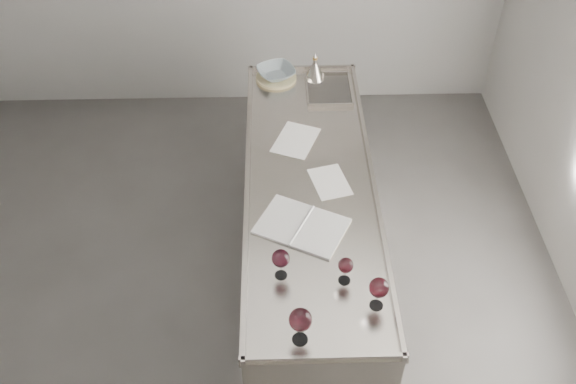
{
  "coord_description": "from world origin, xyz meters",
  "views": [
    {
      "loc": [
        0.3,
        -2.46,
        3.49
      ],
      "look_at": [
        0.36,
        0.13,
        1.02
      ],
      "focal_mm": 40.0,
      "sensor_mm": 36.0,
      "label": 1
    }
  ],
  "objects_px": {
    "counter": "(309,235)",
    "wine_funnel": "(315,70)",
    "notebook": "(302,226)",
    "ceramic_bowl": "(276,73)",
    "wine_glass_left": "(300,321)",
    "wine_glass_small": "(346,266)",
    "wine_glass_right": "(379,288)",
    "wine_glass_middle": "(281,259)"
  },
  "relations": [
    {
      "from": "counter",
      "to": "notebook",
      "type": "relative_size",
      "value": 4.34
    },
    {
      "from": "wine_glass_small",
      "to": "wine_glass_left",
      "type": "bearing_deg",
      "value": -124.82
    },
    {
      "from": "wine_glass_left",
      "to": "wine_glass_right",
      "type": "relative_size",
      "value": 1.11
    },
    {
      "from": "wine_glass_left",
      "to": "wine_glass_middle",
      "type": "bearing_deg",
      "value": 101.99
    },
    {
      "from": "counter",
      "to": "notebook",
      "type": "xyz_separation_m",
      "value": [
        -0.07,
        -0.36,
        0.47
      ]
    },
    {
      "from": "wine_glass_small",
      "to": "wine_funnel",
      "type": "bearing_deg",
      "value": 91.51
    },
    {
      "from": "wine_glass_right",
      "to": "wine_glass_small",
      "type": "xyz_separation_m",
      "value": [
        -0.14,
        0.16,
        -0.02
      ]
    },
    {
      "from": "wine_glass_right",
      "to": "notebook",
      "type": "relative_size",
      "value": 0.34
    },
    {
      "from": "counter",
      "to": "wine_glass_small",
      "type": "bearing_deg",
      "value": -79.78
    },
    {
      "from": "wine_glass_right",
      "to": "ceramic_bowl",
      "type": "relative_size",
      "value": 0.74
    },
    {
      "from": "wine_glass_left",
      "to": "wine_glass_middle",
      "type": "xyz_separation_m",
      "value": [
        -0.08,
        0.38,
        -0.02
      ]
    },
    {
      "from": "wine_glass_middle",
      "to": "wine_funnel",
      "type": "relative_size",
      "value": 0.85
    },
    {
      "from": "wine_funnel",
      "to": "wine_glass_middle",
      "type": "bearing_deg",
      "value": -98.66
    },
    {
      "from": "wine_glass_small",
      "to": "ceramic_bowl",
      "type": "distance_m",
      "value": 1.85
    },
    {
      "from": "ceramic_bowl",
      "to": "wine_funnel",
      "type": "height_order",
      "value": "wine_funnel"
    },
    {
      "from": "wine_glass_left",
      "to": "ceramic_bowl",
      "type": "xyz_separation_m",
      "value": [
        -0.08,
        2.16,
        -0.1
      ]
    },
    {
      "from": "wine_glass_left",
      "to": "ceramic_bowl",
      "type": "height_order",
      "value": "wine_glass_left"
    },
    {
      "from": "ceramic_bowl",
      "to": "wine_funnel",
      "type": "xyz_separation_m",
      "value": [
        0.27,
        0.0,
        0.01
      ]
    },
    {
      "from": "counter",
      "to": "wine_funnel",
      "type": "distance_m",
      "value": 1.21
    },
    {
      "from": "wine_glass_small",
      "to": "wine_funnel",
      "type": "height_order",
      "value": "wine_funnel"
    },
    {
      "from": "notebook",
      "to": "wine_funnel",
      "type": "distance_m",
      "value": 1.45
    },
    {
      "from": "wine_glass_right",
      "to": "wine_glass_small",
      "type": "bearing_deg",
      "value": 131.76
    },
    {
      "from": "wine_glass_left",
      "to": "wine_glass_right",
      "type": "distance_m",
      "value": 0.42
    },
    {
      "from": "wine_glass_middle",
      "to": "wine_glass_right",
      "type": "relative_size",
      "value": 0.94
    },
    {
      "from": "wine_glass_left",
      "to": "wine_glass_small",
      "type": "bearing_deg",
      "value": 55.18
    },
    {
      "from": "counter",
      "to": "wine_funnel",
      "type": "relative_size",
      "value": 11.48
    },
    {
      "from": "wine_glass_left",
      "to": "ceramic_bowl",
      "type": "distance_m",
      "value": 2.16
    },
    {
      "from": "wine_glass_right",
      "to": "wine_funnel",
      "type": "bearing_deg",
      "value": 95.47
    },
    {
      "from": "notebook",
      "to": "ceramic_bowl",
      "type": "height_order",
      "value": "ceramic_bowl"
    },
    {
      "from": "notebook",
      "to": "wine_glass_small",
      "type": "bearing_deg",
      "value": -35.29
    },
    {
      "from": "counter",
      "to": "wine_glass_left",
      "type": "xyz_separation_m",
      "value": [
        -0.1,
        -1.08,
        0.62
      ]
    },
    {
      "from": "counter",
      "to": "wine_glass_small",
      "type": "xyz_separation_m",
      "value": [
        0.13,
        -0.74,
        0.58
      ]
    },
    {
      "from": "wine_glass_middle",
      "to": "wine_glass_right",
      "type": "height_order",
      "value": "wine_glass_right"
    },
    {
      "from": "notebook",
      "to": "wine_funnel",
      "type": "relative_size",
      "value": 2.64
    },
    {
      "from": "wine_glass_left",
      "to": "notebook",
      "type": "relative_size",
      "value": 0.38
    },
    {
      "from": "wine_glass_middle",
      "to": "counter",
      "type": "bearing_deg",
      "value": 75.15
    },
    {
      "from": "counter",
      "to": "wine_glass_left",
      "type": "bearing_deg",
      "value": -95.49
    },
    {
      "from": "wine_glass_left",
      "to": "wine_glass_small",
      "type": "relative_size",
      "value": 1.34
    },
    {
      "from": "counter",
      "to": "ceramic_bowl",
      "type": "relative_size",
      "value": 9.47
    },
    {
      "from": "wine_glass_left",
      "to": "notebook",
      "type": "bearing_deg",
      "value": 86.97
    },
    {
      "from": "counter",
      "to": "wine_glass_middle",
      "type": "relative_size",
      "value": 13.51
    },
    {
      "from": "wine_glass_left",
      "to": "wine_glass_middle",
      "type": "distance_m",
      "value": 0.39
    }
  ]
}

